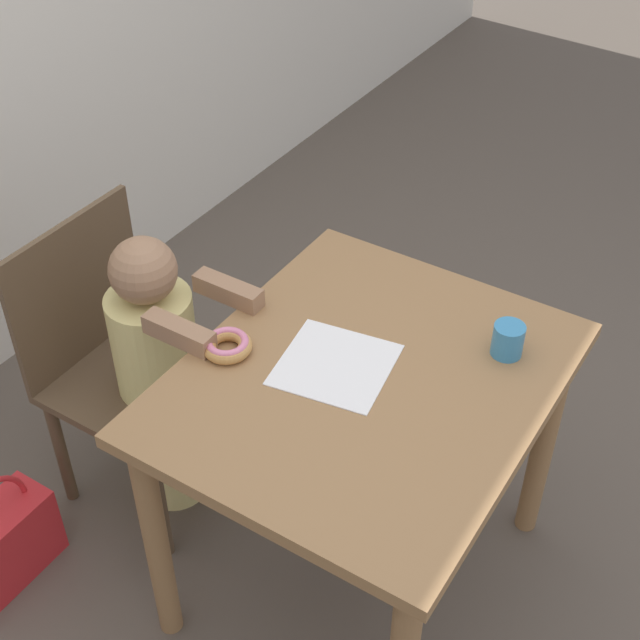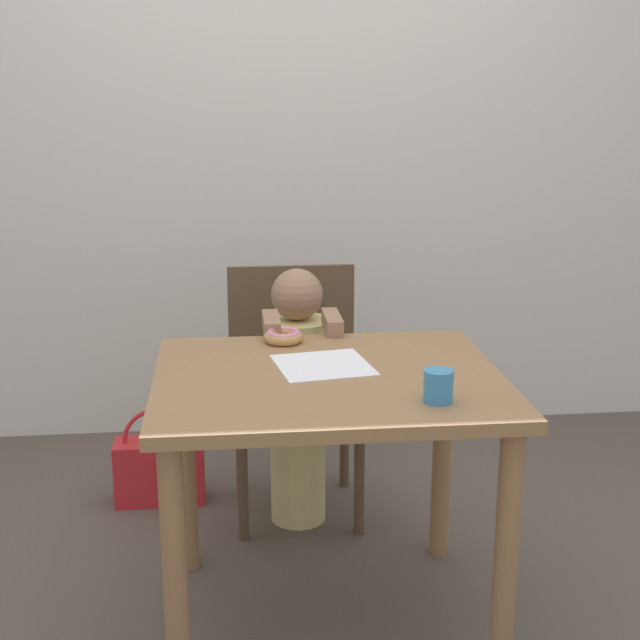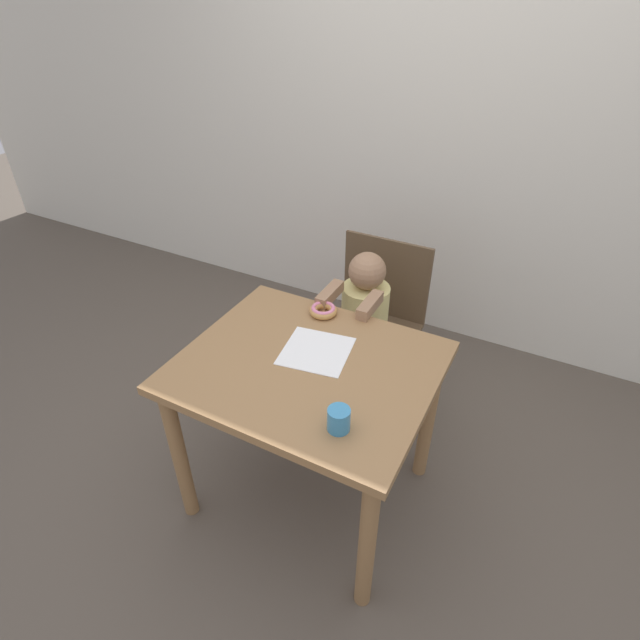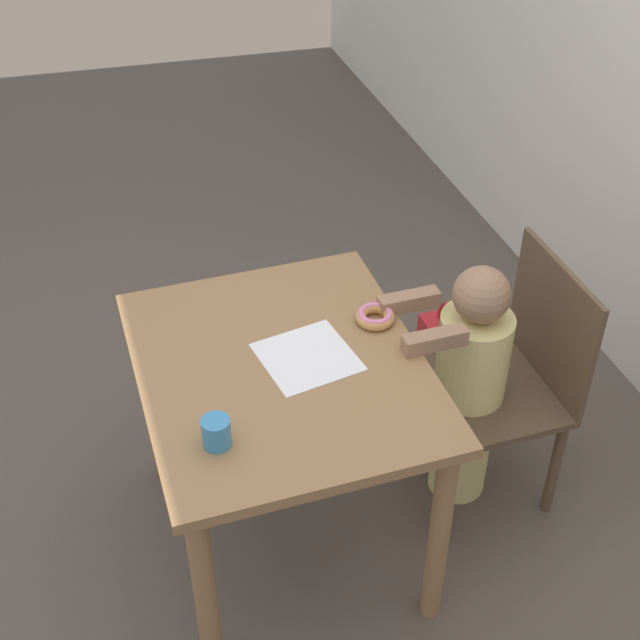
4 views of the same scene
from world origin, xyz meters
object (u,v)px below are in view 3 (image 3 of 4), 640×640
Objects in this scene: donut at (323,310)px; cup at (339,419)px; handbag at (298,339)px; child_figure at (363,334)px; chair at (373,323)px.

cup reaches higher than donut.
donut reaches higher than handbag.
cup is at bearing -58.24° from donut.
handbag is (-0.43, 0.50, -0.64)m from donut.
handbag is at bearing 158.29° from child_figure.
donut is 0.65m from cup.
donut is (-0.07, -0.30, 0.30)m from child_figure.
cup is (0.28, -0.85, 0.32)m from child_figure.
donut is at bearing -102.41° from child_figure.
donut is 1.44× the size of cup.
cup is at bearing -74.34° from chair.
child_figure is 7.72× the size of donut.
cup is (0.77, -1.05, 0.66)m from handbag.
chair reaches higher than handbag.
cup is (0.34, -0.55, 0.02)m from donut.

